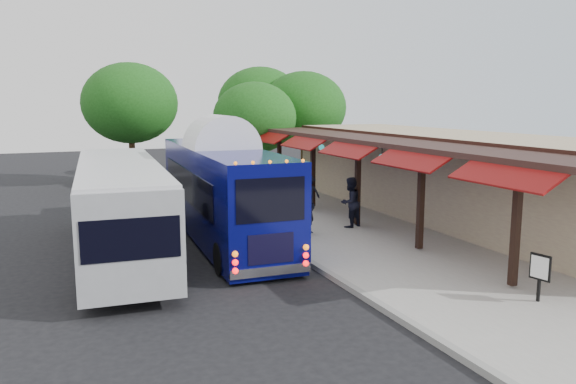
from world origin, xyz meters
name	(u,v)px	position (x,y,z in m)	size (l,w,h in m)	color
ground	(313,268)	(0.00, 0.00, 0.00)	(90.00, 90.00, 0.00)	black
sidewalk	(384,225)	(5.00, 4.00, 0.07)	(10.00, 40.00, 0.15)	#9E9B93
curb	(267,236)	(0.05, 4.00, 0.07)	(0.20, 40.00, 0.16)	gray
station_shelter	(454,176)	(8.38, 4.00, 1.85)	(8.15, 20.00, 3.60)	tan
coach_bus	(222,187)	(-1.45, 4.56, 1.90)	(2.84, 11.15, 3.54)	#070959
city_bus	(120,205)	(-5.06, 3.71, 1.66)	(3.20, 11.35, 3.01)	#919499
ped_a	(309,212)	(1.50, 3.56, 0.95)	(0.58, 0.38, 1.60)	black
ped_b	(350,202)	(3.40, 3.89, 1.11)	(0.93, 0.73, 1.92)	black
ped_c	(262,202)	(0.60, 5.95, 0.96)	(0.95, 0.40, 1.63)	black
ped_d	(309,193)	(3.40, 7.55, 0.93)	(1.01, 0.58, 1.57)	black
sign_board	(540,270)	(3.61, -5.00, 0.94)	(0.16, 0.53, 1.17)	black
tree_left	(255,118)	(3.66, 15.35, 4.00)	(4.69, 4.69, 6.00)	#382314
tree_mid	(260,103)	(5.88, 20.48, 4.77)	(5.59, 5.59, 7.16)	#382314
tree_right	(304,108)	(7.66, 17.51, 4.51)	(5.28, 5.28, 6.76)	#382314
tree_far	(130,103)	(-2.48, 20.16, 4.80)	(5.62, 5.62, 7.20)	#382314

